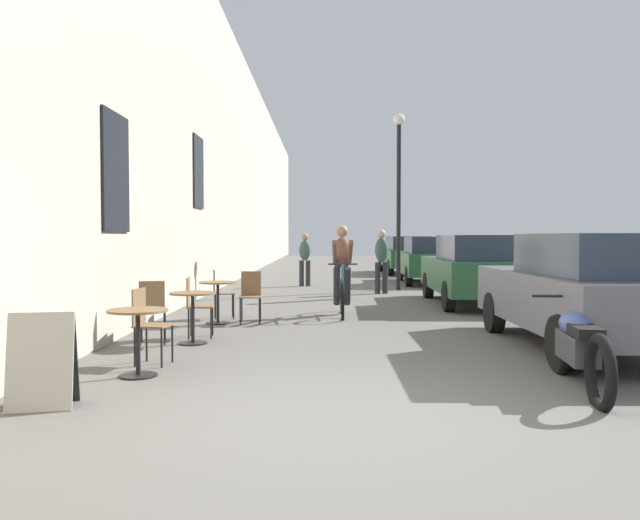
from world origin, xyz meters
TOP-DOWN VIEW (x-y plane):
  - ground_plane at (0.00, 0.00)m, footprint 88.00×88.00m
  - building_facade_left at (-3.45, 14.00)m, footprint 0.54×68.00m
  - cafe_table_near at (-2.19, 1.62)m, footprint 0.64×0.64m
  - cafe_chair_near_toward_street at (-2.26, 2.26)m, footprint 0.43×0.43m
  - cafe_table_mid at (-2.03, 3.68)m, footprint 0.64×0.64m
  - cafe_chair_mid_toward_street at (-2.57, 3.61)m, footprint 0.45×0.45m
  - cafe_chair_mid_toward_wall at (-2.11, 4.24)m, footprint 0.42×0.42m
  - cafe_table_far at (-2.03, 5.74)m, footprint 0.64×0.64m
  - cafe_chair_far_toward_street at (-1.47, 5.81)m, footprint 0.40×0.40m
  - cafe_chair_far_toward_wall at (-2.10, 6.40)m, footprint 0.45×0.45m
  - sandwich_board_sign at (-2.67, 0.40)m, footprint 0.61×0.47m
  - cyclist_on_bicycle at (0.14, 6.88)m, footprint 0.52×1.76m
  - pedestrian_near at (0.22, 9.98)m, footprint 0.35×0.25m
  - pedestrian_mid at (1.30, 11.50)m, footprint 0.34×0.24m
  - pedestrian_far at (-0.78, 13.96)m, footprint 0.36×0.28m
  - street_lamp at (1.87, 12.55)m, footprint 0.32×0.32m
  - parked_car_nearest at (3.27, 3.23)m, footprint 1.82×4.31m
  - parked_car_second at (3.12, 8.76)m, footprint 1.88×4.32m
  - parked_car_third at (3.16, 15.09)m, footprint 1.85×4.22m
  - parked_car_fourth at (3.10, 20.39)m, footprint 1.89×4.27m
  - parked_motorcycle at (2.30, 1.12)m, footprint 0.62×2.14m

SIDE VIEW (x-z plane):
  - ground_plane at x=0.00m, z-range 0.00..0.00m
  - parked_motorcycle at x=2.30m, z-range -0.05..0.86m
  - sandwich_board_sign at x=-2.67m, z-range 0.00..0.83m
  - cafe_chair_near_toward_street at x=-2.26m, z-range 0.07..0.96m
  - cafe_chair_mid_toward_street at x=-2.57m, z-range 0.07..0.96m
  - cafe_chair_mid_toward_wall at x=-2.11m, z-range 0.07..0.96m
  - cafe_chair_far_toward_street at x=-1.47m, z-range 0.07..0.96m
  - cafe_chair_far_toward_wall at x=-2.10m, z-range 0.07..0.96m
  - cafe_table_near at x=-2.19m, z-range 0.16..0.88m
  - cafe_table_mid at x=-2.03m, z-range 0.16..0.88m
  - cafe_table_far at x=-2.03m, z-range 0.16..0.88m
  - parked_car_third at x=3.16m, z-range 0.03..1.52m
  - parked_car_fourth at x=3.10m, z-range 0.03..1.53m
  - parked_car_second at x=3.12m, z-range 0.03..1.55m
  - parked_car_nearest at x=3.27m, z-range 0.03..1.56m
  - cyclist_on_bicycle at x=0.14m, z-range -0.06..1.68m
  - pedestrian_far at x=-0.78m, z-range 0.10..1.70m
  - pedestrian_near at x=0.22m, z-range 0.11..1.78m
  - pedestrian_mid at x=1.30m, z-range 0.11..1.78m
  - street_lamp at x=1.87m, z-range 0.66..5.56m
  - building_facade_left at x=-3.45m, z-range 0.00..8.19m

